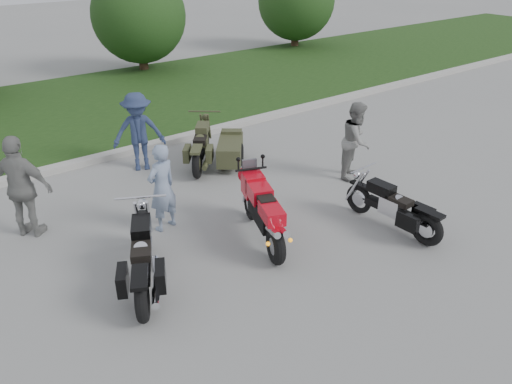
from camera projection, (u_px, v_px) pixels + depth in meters
ground at (278, 264)px, 8.43m from camera, size 80.00×80.00×0.00m
curb at (129, 151)px, 12.66m from camera, size 60.00×0.30×0.15m
grass_strip at (74, 110)px, 15.61m from camera, size 60.00×8.00×0.14m
tree_mid_right at (139, 16)px, 19.15m from camera, size 3.60×3.60×4.00m
tree_far_right at (296, 1)px, 23.41m from camera, size 3.60×3.60×4.00m
sportbike_red at (263, 211)px, 8.81m from camera, size 0.95×2.11×1.04m
cruiser_left at (143, 261)px, 7.69m from camera, size 1.23×2.22×0.93m
cruiser_right at (396, 210)px, 9.23m from camera, size 0.42×2.15×0.83m
cruiser_sidecar at (218, 149)px, 11.87m from camera, size 1.89×2.12×0.89m
person_stripe at (162, 188)px, 9.09m from camera, size 0.70×0.55×1.69m
person_grey at (356, 140)px, 11.13m from camera, size 1.06×1.00×1.74m
person_denim at (139, 132)px, 11.45m from camera, size 1.36×1.10×1.84m
person_back at (22, 187)px, 8.84m from camera, size 1.12×1.14×1.93m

